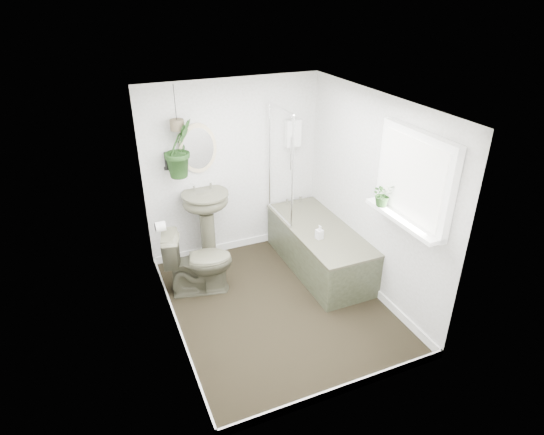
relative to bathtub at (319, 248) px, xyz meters
name	(u,v)px	position (x,y,z in m)	size (l,w,h in m)	color
floor	(277,305)	(-0.80, -0.50, -0.30)	(2.30, 2.80, 0.02)	black
ceiling	(278,102)	(-0.80, -0.50, 2.02)	(2.30, 2.80, 0.02)	white
wall_back	(234,169)	(-0.80, 0.91, 0.86)	(2.30, 0.02, 2.30)	white
wall_front	(351,291)	(-0.80, -1.91, 0.86)	(2.30, 0.02, 2.30)	white
wall_left	(165,237)	(-1.96, -0.50, 0.86)	(0.02, 2.80, 2.30)	white
wall_right	(373,197)	(0.36, -0.50, 0.86)	(0.02, 2.80, 2.30)	white
skirting	(277,301)	(-0.80, -0.50, -0.24)	(2.30, 2.80, 0.10)	white
bathtub	(319,248)	(0.00, 0.00, 0.00)	(0.72, 1.72, 0.58)	#4F4F3C
bath_screen	(280,165)	(-0.33, 0.49, 0.99)	(0.04, 0.72, 1.40)	silver
shower_box	(293,133)	(0.00, 0.84, 1.26)	(0.20, 0.10, 0.35)	white
oval_mirror	(198,148)	(-1.25, 0.87, 1.21)	(0.46, 0.03, 0.62)	beige
wall_sconce	(166,161)	(-1.65, 0.86, 1.11)	(0.04, 0.04, 0.22)	black
toilet_roll_holder	(160,226)	(-1.90, 0.20, 0.61)	(0.11, 0.11, 0.11)	white
window_recess	(414,178)	(0.29, -1.20, 1.36)	(0.08, 1.00, 0.90)	white
window_sill	(402,219)	(0.22, -1.20, 0.94)	(0.18, 1.00, 0.04)	white
window_blinds	(411,179)	(0.24, -1.20, 1.36)	(0.01, 0.86, 0.76)	white
toilet	(199,261)	(-1.53, 0.12, 0.11)	(0.44, 0.78, 0.80)	#4F4F3C
pedestal_sink	(208,228)	(-1.25, 0.70, 0.21)	(0.58, 0.50, 0.99)	#4F4F3C
sill_plant	(383,194)	(0.19, -0.90, 1.08)	(0.22, 0.19, 0.25)	black
hanging_plant	(179,149)	(-1.50, 0.75, 1.28)	(0.38, 0.30, 0.68)	black
soap_bottle	(319,232)	(-0.14, -0.23, 0.38)	(0.08, 0.08, 0.17)	black
hanging_pot	(177,125)	(-1.50, 0.75, 1.56)	(0.16, 0.16, 0.12)	brown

